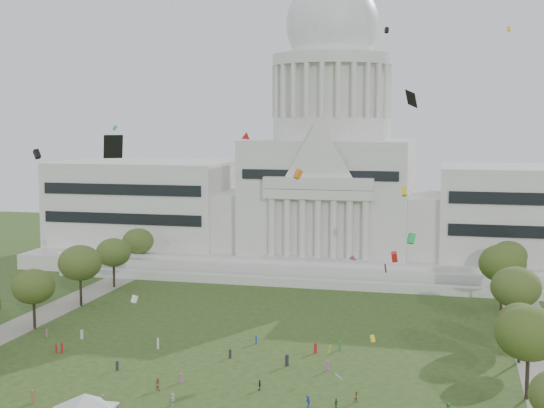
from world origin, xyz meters
name	(u,v)px	position (x,y,z in m)	size (l,w,h in m)	color
capitol	(331,184)	(0.00, 113.59, 22.30)	(160.00, 64.50, 91.30)	beige
path_left	(5,333)	(-48.00, 30.00, 0.02)	(8.00, 160.00, 0.04)	gray
row_tree_r_2	(529,333)	(44.17, 17.44, 9.66)	(9.55, 9.55, 13.58)	black
row_tree_l_3	(33,287)	(-44.09, 33.92, 8.21)	(8.12, 8.12, 11.55)	black
row_tree_r_3	(520,321)	(44.40, 34.48, 7.08)	(7.01, 7.01, 9.98)	black
row_tree_l_4	(80,263)	(-44.08, 52.42, 9.39)	(9.29, 9.29, 13.21)	black
row_tree_r_4	(516,287)	(44.76, 50.04, 9.29)	(9.19, 9.19, 13.06)	black
row_tree_l_5	(113,253)	(-45.22, 71.01, 8.42)	(8.33, 8.33, 11.85)	black
row_tree_r_5	(502,263)	(43.49, 70.19, 9.93)	(9.82, 9.82, 13.96)	black
row_tree_l_6	(138,241)	(-46.87, 89.14, 8.27)	(8.19, 8.19, 11.64)	black
row_tree_r_6	(509,256)	(45.96, 88.13, 8.51)	(8.42, 8.42, 11.97)	black
event_tent	(85,401)	(-11.72, -7.83, 3.99)	(9.35, 9.35, 5.14)	#4C4C4C
person_2	(357,397)	(20.73, 10.56, 0.80)	(0.77, 0.48, 1.59)	olive
person_3	(308,401)	(14.39, 7.06, 0.85)	(1.10, 0.57, 1.70)	navy
person_4	(260,385)	(6.18, 11.97, 0.78)	(0.92, 0.50, 1.57)	#26262B
person_5	(173,399)	(-4.17, 3.32, 0.87)	(1.62, 0.64, 1.74)	silver
person_8	(158,384)	(-8.41, 8.37, 0.92)	(0.89, 0.55, 1.84)	olive
person_10	(336,403)	(18.25, 7.62, 0.72)	(0.84, 0.46, 1.43)	#33723F
distant_crowd	(142,370)	(-13.48, 14.08, 0.87)	(64.66, 40.11, 1.94)	#26262B
kite_swarm	(224,207)	(1.79, 8.77, 27.44)	(87.25, 101.12, 62.01)	yellow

